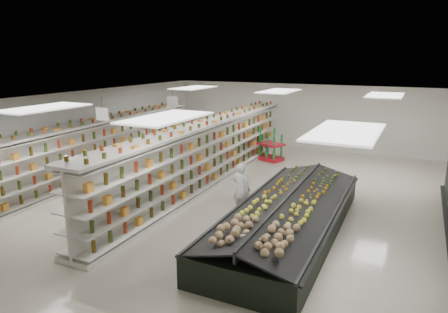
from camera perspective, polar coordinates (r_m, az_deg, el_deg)
The scene contains 13 objects.
floor at distance 13.45m, azimuth 1.93°, elevation -5.55°, with size 16.00×16.00×0.00m, color beige.
ceiling at distance 12.73m, azimuth 2.05°, elevation 8.14°, with size 14.00×16.00×0.02m, color white.
wall_back at distance 20.44m, azimuth 11.32°, elevation 5.62°, with size 14.00×0.02×3.20m, color white.
wall_front at distance 6.94m, azimuth -27.13°, elevation -12.47°, with size 14.00×0.02×3.20m, color white.
wall_left at distance 17.05m, azimuth -20.02°, elevation 3.39°, with size 0.02×16.00×3.20m, color white.
aisle_sign_near at distance 13.24m, azimuth -16.96°, elevation 5.81°, with size 0.52×0.06×0.75m.
aisle_sign_far at distance 16.36m, azimuth -7.34°, elevation 7.79°, with size 0.52×0.06×0.75m.
gondola_left at distance 15.94m, azimuth -17.97°, elevation 0.64°, with size 1.57×12.58×2.18m.
gondola_center at distance 14.36m, azimuth -2.39°, elevation 0.09°, with size 1.26×13.18×2.28m.
produce_island at distance 10.71m, azimuth 9.19°, elevation -8.26°, with size 2.66×7.13×1.06m.
soda_endcap at distance 17.85m, azimuth 6.70°, elevation 1.57°, with size 1.27×1.06×1.39m.
shopper_main at distance 11.67m, azimuth 2.50°, elevation -4.62°, with size 0.57×0.37×1.56m, color white.
shopper_background at distance 18.77m, azimuth -3.85°, elevation 2.58°, with size 0.76×0.47×1.56m, color tan.
Camera 1 is at (5.20, -11.55, 4.52)m, focal length 32.00 mm.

